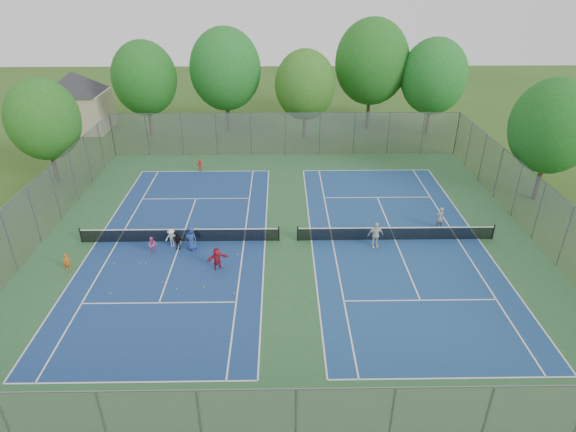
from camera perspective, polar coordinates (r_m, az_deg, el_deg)
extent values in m
plane|color=#2F5219|center=(31.43, 0.03, -2.95)|extent=(120.00, 120.00, 0.00)
cube|color=#295830|center=(31.43, 0.03, -2.94)|extent=(32.00, 32.00, 0.01)
cube|color=navy|center=(32.10, -12.58, -2.95)|extent=(10.97, 23.77, 0.01)
cube|color=navy|center=(32.29, 12.56, -2.75)|extent=(10.97, 23.77, 0.01)
cube|color=black|center=(31.88, -12.66, -2.27)|extent=(12.87, 0.10, 0.91)
cube|color=black|center=(32.07, 12.64, -2.08)|extent=(12.87, 0.10, 0.91)
cube|color=gray|center=(45.25, -0.30, 9.69)|extent=(32.00, 0.10, 4.00)
cube|color=gray|center=(17.87, 0.94, -24.15)|extent=(32.00, 0.10, 4.00)
cube|color=gray|center=(34.20, -27.86, 0.06)|extent=(0.10, 32.00, 4.00)
cube|color=gray|center=(34.61, 27.56, 0.45)|extent=(0.10, 32.00, 4.00)
cube|color=#B7A88C|center=(57.14, -23.52, 11.29)|extent=(6.00, 5.00, 4.00)
pyramid|color=#2D2D33|center=(56.25, -24.34, 15.36)|extent=(11.03, 11.03, 2.20)
cylinder|color=#443326|center=(52.83, -16.04, 11.01)|extent=(0.36, 0.36, 3.50)
ellipsoid|color=#1C5F1B|center=(51.86, -16.65, 15.39)|extent=(6.40, 6.40, 7.36)
cylinder|color=#443326|center=(52.27, -7.13, 11.89)|extent=(0.36, 0.36, 3.85)
ellipsoid|color=#1D6621|center=(51.21, -7.44, 16.87)|extent=(7.20, 7.20, 8.28)
cylinder|color=#443326|center=(50.21, 1.96, 11.01)|extent=(0.36, 0.36, 3.15)
ellipsoid|color=#31681E|center=(49.24, 2.03, 15.27)|extent=(6.00, 6.00, 6.90)
cylinder|color=#443326|center=(53.72, 9.47, 12.36)|extent=(0.36, 0.36, 4.20)
ellipsoid|color=#1F601B|center=(52.65, 9.91, 17.55)|extent=(7.60, 7.60, 8.74)
cylinder|color=#443326|center=(53.34, 16.28, 11.14)|extent=(0.36, 0.36, 3.50)
ellipsoid|color=#1E6822|center=(52.36, 16.90, 15.55)|extent=(6.60, 6.60, 7.59)
cylinder|color=#443326|center=(43.87, -26.00, 5.63)|extent=(0.36, 0.36, 3.15)
ellipsoid|color=#24601B|center=(42.79, -27.03, 10.17)|extent=(5.60, 5.60, 6.44)
cylinder|color=#443326|center=(40.90, 27.63, 4.02)|extent=(0.36, 0.36, 3.50)
ellipsoid|color=#195619|center=(39.67, 28.90, 9.29)|extent=(6.00, 6.00, 6.90)
cube|color=blue|center=(32.40, -10.69, -2.15)|extent=(0.46, 0.46, 0.32)
cube|color=green|center=(32.41, -10.74, -1.90)|extent=(0.35, 0.35, 0.55)
imported|color=#EC5C16|center=(31.11, -24.71, -5.01)|extent=(0.46, 0.40, 1.07)
imported|color=#CB4F89|center=(31.04, -15.76, -3.35)|extent=(0.56, 0.44, 1.11)
imported|color=white|center=(31.38, -13.62, -2.55)|extent=(0.81, 0.47, 1.26)
imported|color=black|center=(31.06, -12.97, -2.89)|extent=(0.70, 0.32, 1.18)
imported|color=navy|center=(30.70, -11.43, -2.61)|extent=(0.93, 0.77, 1.63)
imported|color=#AB1828|center=(28.60, -8.39, -5.01)|extent=(1.38, 0.93, 1.43)
imported|color=#AD1F18|center=(42.49, -10.36, 5.92)|extent=(0.80, 0.58, 1.11)
imported|color=gray|center=(34.09, 17.53, -0.22)|extent=(0.64, 0.49, 1.58)
imported|color=silver|center=(30.84, 10.32, -2.23)|extent=(1.07, 0.56, 1.74)
sphere|color=#AFD531|center=(26.84, -6.44, -9.10)|extent=(0.07, 0.07, 0.07)
sphere|color=yellow|center=(30.35, -16.52, -5.40)|extent=(0.07, 0.07, 0.07)
sphere|color=yellow|center=(27.55, -9.90, -8.29)|extent=(0.07, 0.07, 0.07)
sphere|color=gold|center=(28.83, -5.65, -6.15)|extent=(0.07, 0.07, 0.07)
sphere|color=#E5F438|center=(27.97, -22.12, -9.59)|extent=(0.07, 0.07, 0.07)
sphere|color=yellow|center=(28.43, -14.62, -7.58)|extent=(0.07, 0.07, 0.07)
sphere|color=gold|center=(30.02, -9.11, -4.89)|extent=(0.07, 0.07, 0.07)
sphere|color=yellow|center=(30.91, -19.91, -5.33)|extent=(0.07, 0.07, 0.07)
sphere|color=yellow|center=(27.70, -13.08, -8.42)|extent=(0.07, 0.07, 0.07)
sphere|color=#C5EF37|center=(30.08, -6.00, -4.59)|extent=(0.07, 0.07, 0.07)
sphere|color=gold|center=(30.44, -17.20, -5.41)|extent=(0.07, 0.07, 0.07)
sphere|color=#BAD030|center=(28.40, -20.30, -8.59)|extent=(0.07, 0.07, 0.07)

